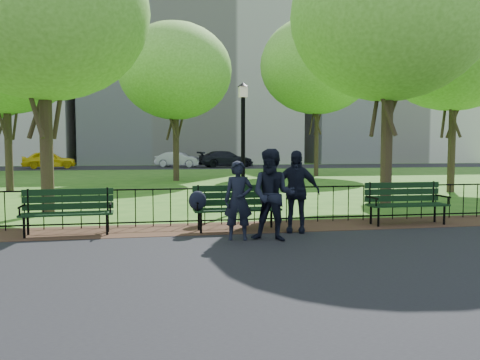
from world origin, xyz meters
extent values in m
plane|color=#2F641A|center=(0.00, 0.00, 0.00)|extent=(120.00, 120.00, 0.00)
cube|color=black|center=(0.00, -3.40, 0.01)|extent=(60.00, 9.20, 0.01)
cube|color=#3B2718|center=(0.00, 1.50, 0.01)|extent=(60.00, 1.60, 0.01)
cube|color=black|center=(0.00, 35.00, 0.01)|extent=(70.00, 9.00, 0.01)
cylinder|color=black|center=(0.00, 2.00, 0.88)|extent=(24.00, 0.04, 0.04)
cylinder|color=black|center=(0.00, 2.00, 0.12)|extent=(24.00, 0.04, 0.04)
cylinder|color=black|center=(0.00, 2.00, 0.45)|extent=(0.02, 0.02, 0.90)
cube|color=#B5B1A5|center=(2.00, 48.00, 15.00)|extent=(24.00, 15.00, 30.00)
cube|color=silver|center=(26.00, 48.00, 12.00)|extent=(20.00, 15.00, 24.00)
cube|color=black|center=(-0.37, 1.14, 0.48)|extent=(1.94, 0.57, 0.04)
cube|color=black|center=(-0.38, 1.41, 0.85)|extent=(1.92, 0.10, 0.48)
cylinder|color=black|center=(-1.20, 0.92, 0.24)|extent=(0.05, 0.05, 0.48)
cylinder|color=black|center=(0.47, 0.97, 0.24)|extent=(0.05, 0.05, 0.48)
cylinder|color=black|center=(-1.21, 1.30, 0.24)|extent=(0.05, 0.05, 0.48)
cylinder|color=black|center=(0.46, 1.35, 0.24)|extent=(0.05, 0.05, 0.48)
cylinder|color=black|center=(-1.28, 1.11, 0.67)|extent=(0.06, 0.60, 0.04)
cylinder|color=black|center=(0.54, 1.16, 0.67)|extent=(0.06, 0.60, 0.04)
ellipsoid|color=black|center=(-1.26, 1.00, 0.71)|extent=(0.39, 0.28, 0.42)
cube|color=black|center=(-3.96, 1.22, 0.46)|extent=(1.88, 0.59, 0.04)
cube|color=black|center=(-3.97, 1.49, 0.82)|extent=(1.86, 0.14, 0.46)
cylinder|color=black|center=(-4.75, 0.99, 0.23)|extent=(0.05, 0.05, 0.46)
cylinder|color=black|center=(-3.15, 1.08, 0.23)|extent=(0.05, 0.05, 0.46)
cylinder|color=black|center=(-4.77, 1.36, 0.23)|extent=(0.05, 0.05, 0.46)
cylinder|color=black|center=(-3.17, 1.45, 0.23)|extent=(0.05, 0.05, 0.46)
cylinder|color=black|center=(-4.83, 1.18, 0.65)|extent=(0.07, 0.58, 0.04)
cylinder|color=black|center=(-3.08, 1.27, 0.65)|extent=(0.07, 0.58, 0.04)
cube|color=black|center=(3.76, 1.21, 0.48)|extent=(1.93, 0.52, 0.04)
cube|color=black|center=(3.76, 1.49, 0.85)|extent=(1.93, 0.04, 0.48)
cylinder|color=black|center=(2.92, 1.02, 0.24)|extent=(0.05, 0.05, 0.48)
cylinder|color=black|center=(4.59, 1.01, 0.24)|extent=(0.05, 0.05, 0.48)
cylinder|color=black|center=(2.92, 1.41, 0.24)|extent=(0.05, 0.05, 0.48)
cylinder|color=black|center=(4.59, 1.40, 0.24)|extent=(0.05, 0.05, 0.48)
cylinder|color=black|center=(2.84, 1.21, 0.68)|extent=(0.04, 0.60, 0.04)
cylinder|color=black|center=(4.67, 1.21, 0.68)|extent=(0.04, 0.60, 0.04)
cylinder|color=black|center=(0.41, 4.60, 0.08)|extent=(0.29, 0.29, 0.17)
cylinder|color=black|center=(0.41, 4.60, 1.68)|extent=(0.13, 0.13, 3.36)
cube|color=beige|center=(0.41, 4.60, 3.46)|extent=(0.23, 0.23, 0.31)
cone|color=black|center=(0.41, 4.60, 3.67)|extent=(0.34, 0.34, 0.13)
cylinder|color=#2D2116|center=(-5.09, 4.73, 1.71)|extent=(0.35, 0.35, 3.41)
ellipsoid|color=#589B2E|center=(-5.09, 4.73, 5.57)|extent=(5.75, 5.75, 4.89)
cylinder|color=#2D2116|center=(4.90, 4.50, 1.78)|extent=(0.35, 0.35, 3.56)
ellipsoid|color=#589B2E|center=(4.90, 4.50, 5.81)|extent=(6.00, 6.00, 5.10)
cylinder|color=#2D2116|center=(9.92, 8.54, 1.83)|extent=(0.31, 0.31, 3.66)
ellipsoid|color=#589B2E|center=(9.92, 8.54, 5.97)|extent=(6.16, 6.16, 5.23)
cylinder|color=#2D2116|center=(-8.24, 12.26, 1.78)|extent=(0.31, 0.31, 3.55)
ellipsoid|color=#589B2E|center=(-8.24, 12.26, 5.80)|extent=(5.98, 5.98, 5.09)
cylinder|color=#2D2116|center=(-1.01, 17.13, 1.84)|extent=(0.34, 0.34, 3.67)
ellipsoid|color=#589B2E|center=(-1.01, 17.13, 6.00)|extent=(6.19, 6.19, 5.26)
cylinder|color=#2D2116|center=(8.14, 20.07, 2.17)|extent=(0.29, 0.29, 4.35)
ellipsoid|color=#589B2E|center=(8.14, 20.07, 7.09)|extent=(7.32, 7.32, 6.22)
imported|color=black|center=(-0.52, 0.13, 0.80)|extent=(0.63, 0.48, 1.57)
imported|color=black|center=(0.13, -0.08, 0.92)|extent=(0.99, 0.77, 1.81)
imported|color=black|center=(0.84, 0.75, 0.90)|extent=(1.12, 0.75, 1.77)
imported|color=yellow|center=(-11.29, 34.12, 0.77)|extent=(4.72, 2.68, 1.51)
imported|color=#9B9DA2|center=(-0.01, 34.81, 0.72)|extent=(4.55, 3.02, 1.42)
imported|color=black|center=(4.31, 34.05, 0.76)|extent=(5.45, 2.91, 1.50)
camera|label=1|loc=(-2.13, -8.93, 1.85)|focal=35.00mm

